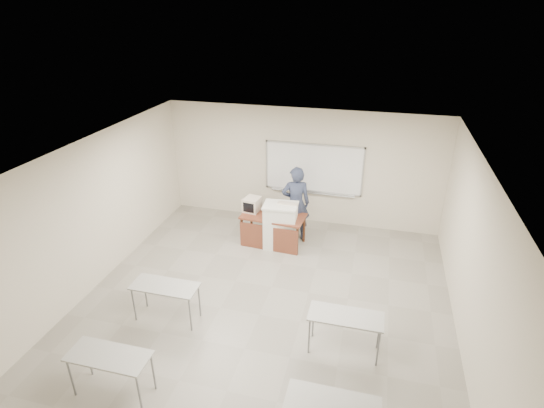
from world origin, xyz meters
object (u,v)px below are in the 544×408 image
(laptop, at_px, (274,210))
(keyboard, at_px, (288,203))
(instructor_desk, at_px, (272,225))
(podium, at_px, (280,226))
(whiteboard, at_px, (314,169))
(crt_monitor, at_px, (252,204))
(mouse, at_px, (282,215))
(presenter, at_px, (296,204))

(laptop, relative_size, keyboard, 0.68)
(instructor_desk, bearing_deg, podium, 7.68)
(whiteboard, height_order, crt_monitor, whiteboard)
(whiteboard, height_order, mouse, whiteboard)
(podium, xyz_separation_m, crt_monitor, (-0.75, 0.23, 0.36))
(whiteboard, bearing_deg, keyboard, -104.15)
(crt_monitor, height_order, keyboard, keyboard)
(whiteboard, height_order, podium, whiteboard)
(podium, xyz_separation_m, mouse, (-0.00, 0.15, 0.22))
(instructor_desk, relative_size, presenter, 0.79)
(whiteboard, distance_m, presenter, 1.14)
(instructor_desk, height_order, keyboard, keyboard)
(whiteboard, xyz_separation_m, instructor_desk, (-0.70, -1.48, -0.93))
(instructor_desk, distance_m, podium, 0.20)
(whiteboard, distance_m, crt_monitor, 1.85)
(laptop, bearing_deg, instructor_desk, -102.09)
(podium, relative_size, keyboard, 2.35)
(instructor_desk, xyz_separation_m, keyboard, (0.35, 0.09, 0.56))
(mouse, height_order, presenter, presenter)
(crt_monitor, distance_m, keyboard, 0.93)
(podium, relative_size, presenter, 0.59)
(whiteboard, bearing_deg, instructor_desk, -115.31)
(crt_monitor, bearing_deg, presenter, 23.76)
(whiteboard, height_order, instructor_desk, whiteboard)
(whiteboard, distance_m, podium, 1.81)
(keyboard, bearing_deg, crt_monitor, 172.47)
(podium, bearing_deg, presenter, 58.89)
(whiteboard, relative_size, podium, 2.25)
(mouse, bearing_deg, crt_monitor, 166.73)
(mouse, relative_size, keyboard, 0.21)
(crt_monitor, xyz_separation_m, mouse, (0.75, -0.08, -0.15))
(mouse, xyz_separation_m, presenter, (0.25, 0.35, 0.16))
(podium, xyz_separation_m, presenter, (0.25, 0.50, 0.38))
(keyboard, bearing_deg, laptop, 155.67)
(laptop, bearing_deg, mouse, -40.56)
(mouse, xyz_separation_m, keyboard, (0.15, -0.07, 0.34))
(instructor_desk, relative_size, laptop, 4.66)
(podium, height_order, presenter, presenter)
(crt_monitor, xyz_separation_m, keyboard, (0.90, -0.15, 0.20))
(podium, distance_m, presenter, 0.67)
(instructor_desk, bearing_deg, laptop, 96.09)
(whiteboard, bearing_deg, mouse, -110.78)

